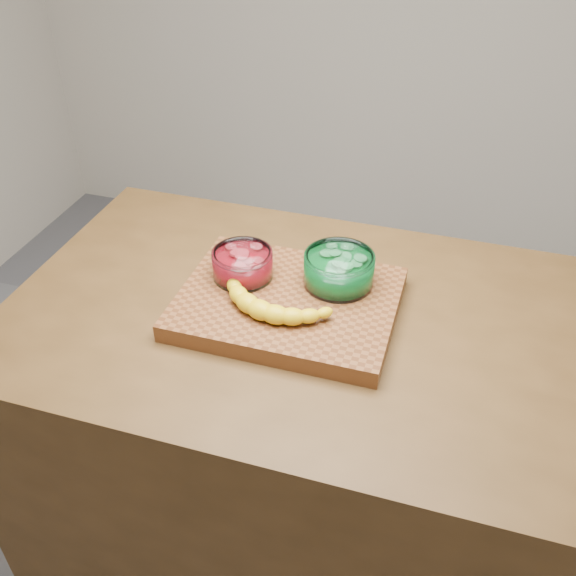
% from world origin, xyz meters
% --- Properties ---
extents(ground, '(3.50, 3.50, 0.00)m').
position_xyz_m(ground, '(0.00, 0.00, 0.00)').
color(ground, '#5C5D61').
rests_on(ground, ground).
extents(counter, '(1.20, 0.80, 0.90)m').
position_xyz_m(counter, '(0.00, 0.00, 0.45)').
color(counter, '#4E3317').
rests_on(counter, ground).
extents(cutting_board, '(0.45, 0.35, 0.04)m').
position_xyz_m(cutting_board, '(0.00, 0.00, 0.92)').
color(cutting_board, brown).
rests_on(cutting_board, counter).
extents(bowl_red, '(0.13, 0.13, 0.06)m').
position_xyz_m(bowl_red, '(-0.11, 0.04, 0.97)').
color(bowl_red, white).
rests_on(bowl_red, cutting_board).
extents(bowl_green, '(0.15, 0.15, 0.07)m').
position_xyz_m(bowl_green, '(0.09, 0.08, 0.97)').
color(bowl_green, white).
rests_on(bowl_green, cutting_board).
extents(banana, '(0.28, 0.16, 0.04)m').
position_xyz_m(banana, '(-0.01, -0.04, 0.96)').
color(banana, yellow).
rests_on(banana, cutting_board).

